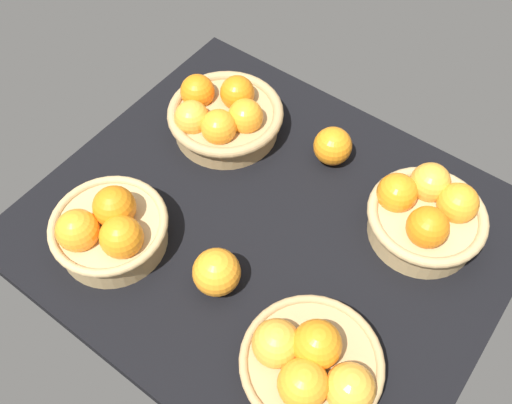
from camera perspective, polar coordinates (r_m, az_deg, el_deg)
market_tray at (r=107.49cm, az=1.21°, el=-2.80°), size 84.00×72.00×3.00cm
basket_near_left at (r=105.78cm, az=16.54°, el=-1.23°), size 21.19×21.19×11.67cm
basket_far_right at (r=103.20cm, az=-14.43°, el=-2.62°), size 20.91×20.91×12.30cm
basket_far_left at (r=90.61cm, az=5.51°, el=-15.83°), size 22.35×22.35×10.88cm
basket_near_right at (r=117.56cm, az=-3.27°, el=8.60°), size 23.63×23.63×10.71cm
loose_orange_front_gap at (r=113.86cm, az=7.64°, el=5.54°), size 7.65×7.65×7.65cm
loose_orange_back_gap at (r=96.82cm, az=-4.01°, el=-6.95°), size 8.25×8.25×8.25cm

